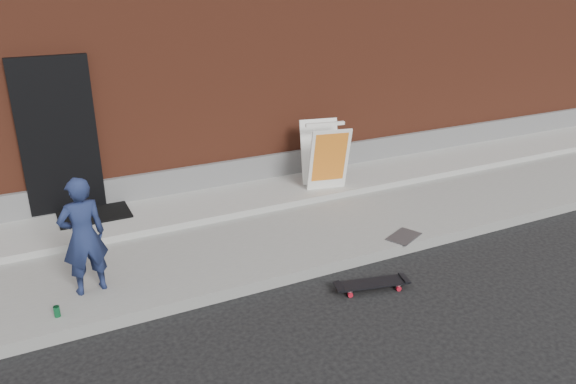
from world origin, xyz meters
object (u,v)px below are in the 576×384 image
pizza_sign (325,155)px  skateboard (372,284)px  child (83,236)px  soda_can (57,311)px

pizza_sign → skateboard: bearing=-107.9°
child → pizza_sign: 4.21m
child → soda_can: size_ratio=11.38×
skateboard → soda_can: size_ratio=7.48×
skateboard → pizza_sign: size_ratio=0.85×
skateboard → soda_can: 3.57m
child → skateboard: child is taller
child → skateboard: (3.07, -1.23, -0.76)m
soda_can → skateboard: bearing=-13.6°
child → pizza_sign: bearing=-167.7°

